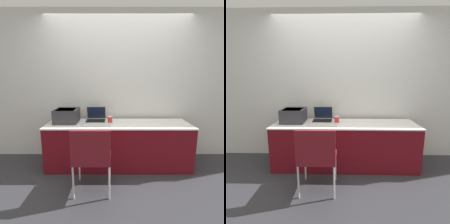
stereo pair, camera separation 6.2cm
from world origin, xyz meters
The scene contains 8 objects.
ground_plane centered at (0.00, 0.00, 0.00)m, with size 14.00×14.00×0.00m, color #333338.
wall_back centered at (0.00, 0.75, 1.30)m, with size 8.00×0.05×2.60m.
table centered at (0.00, 0.32, 0.36)m, with size 2.31×0.66×0.73m.
printer centered at (-0.85, 0.39, 0.85)m, with size 0.37×0.40×0.22m.
laptop_left centered at (-0.38, 0.49, 0.78)m, with size 0.32×0.31×0.23m.
external_keyboard centered at (-0.35, 0.20, 0.74)m, with size 0.46×0.17×0.02m.
coffee_cup centered at (-0.14, 0.37, 0.78)m, with size 0.08×0.08×0.10m.
chair centered at (-0.35, -0.41, 0.52)m, with size 0.47×0.44×0.87m.
Camera 1 is at (-0.10, -2.42, 1.46)m, focal length 28.00 mm.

